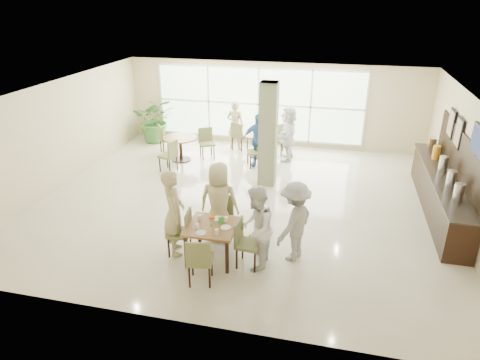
% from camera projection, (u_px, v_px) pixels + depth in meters
% --- Properties ---
extents(ground, '(10.00, 10.00, 0.00)m').
position_uv_depth(ground, '(243.00, 200.00, 10.89)').
color(ground, beige).
rests_on(ground, ground).
extents(room_shell, '(10.00, 10.00, 10.00)m').
position_uv_depth(room_shell, '(243.00, 136.00, 10.20)').
color(room_shell, white).
rests_on(room_shell, ground).
extents(window_bank, '(7.00, 0.04, 7.00)m').
position_uv_depth(window_bank, '(258.00, 104.00, 14.40)').
color(window_bank, silver).
rests_on(window_bank, ground).
extents(column, '(0.45, 0.45, 2.80)m').
position_uv_depth(column, '(268.00, 135.00, 11.31)').
color(column, '#76825A').
rests_on(column, ground).
extents(main_table, '(0.96, 0.96, 0.75)m').
position_uv_depth(main_table, '(212.00, 230.00, 8.26)').
color(main_table, brown).
rests_on(main_table, ground).
extents(round_table_left, '(1.06, 1.06, 0.75)m').
position_uv_depth(round_table_left, '(180.00, 143.00, 13.29)').
color(round_table_left, brown).
rests_on(round_table_left, ground).
extents(round_table_right, '(1.07, 1.07, 0.75)m').
position_uv_depth(round_table_right, '(259.00, 139.00, 13.62)').
color(round_table_right, brown).
rests_on(round_table_right, ground).
extents(chairs_main_table, '(1.94, 2.06, 0.95)m').
position_uv_depth(chairs_main_table, '(212.00, 238.00, 8.33)').
color(chairs_main_table, olive).
rests_on(chairs_main_table, ground).
extents(chairs_table_left, '(2.03, 2.04, 0.95)m').
position_uv_depth(chairs_table_left, '(181.00, 146.00, 13.31)').
color(chairs_table_left, olive).
rests_on(chairs_table_left, ground).
extents(chairs_table_right, '(2.04, 1.99, 0.95)m').
position_uv_depth(chairs_table_right, '(259.00, 142.00, 13.63)').
color(chairs_table_right, olive).
rests_on(chairs_table_right, ground).
extents(tabletop_clutter, '(0.73, 0.79, 0.21)m').
position_uv_depth(tabletop_clutter, '(212.00, 223.00, 8.18)').
color(tabletop_clutter, white).
rests_on(tabletop_clutter, main_table).
extents(buffet_counter, '(0.64, 4.70, 1.95)m').
position_uv_depth(buffet_counter, '(441.00, 190.00, 10.13)').
color(buffet_counter, black).
rests_on(buffet_counter, ground).
extents(wall_tv, '(0.06, 1.00, 0.58)m').
position_uv_depth(wall_tv, '(480.00, 142.00, 8.45)').
color(wall_tv, black).
rests_on(wall_tv, ground).
extents(framed_art_a, '(0.05, 0.55, 0.70)m').
position_uv_depth(framed_art_a, '(459.00, 133.00, 10.00)').
color(framed_art_a, black).
rests_on(framed_art_a, ground).
extents(framed_art_b, '(0.05, 0.55, 0.70)m').
position_uv_depth(framed_art_b, '(451.00, 123.00, 10.71)').
color(framed_art_b, black).
rests_on(framed_art_b, ground).
extents(potted_plant, '(1.79, 1.79, 1.57)m').
position_uv_depth(potted_plant, '(155.00, 120.00, 14.89)').
color(potted_plant, '#356B2A').
rests_on(potted_plant, ground).
extents(teen_left, '(0.66, 0.77, 1.78)m').
position_uv_depth(teen_left, '(174.00, 213.00, 8.40)').
color(teen_left, tan).
rests_on(teen_left, ground).
extents(teen_far, '(0.84, 0.47, 1.72)m').
position_uv_depth(teen_far, '(219.00, 202.00, 8.91)').
color(teen_far, tan).
rests_on(teen_far, ground).
extents(teen_right, '(0.63, 0.81, 1.67)m').
position_uv_depth(teen_right, '(256.00, 228.00, 7.96)').
color(teen_right, white).
rests_on(teen_right, ground).
extents(teen_standing, '(0.98, 1.21, 1.63)m').
position_uv_depth(teen_standing, '(295.00, 221.00, 8.22)').
color(teen_standing, '#9B9C9E').
rests_on(teen_standing, ground).
extents(adult_a, '(1.00, 0.64, 1.62)m').
position_uv_depth(adult_a, '(258.00, 140.00, 12.75)').
color(adult_a, teal).
rests_on(adult_a, ground).
extents(adult_b, '(0.74, 1.60, 1.70)m').
position_uv_depth(adult_b, '(288.00, 134.00, 13.22)').
color(adult_b, white).
rests_on(adult_b, ground).
extents(adult_standing, '(0.62, 0.43, 1.63)m').
position_uv_depth(adult_standing, '(235.00, 125.00, 14.17)').
color(adult_standing, tan).
rests_on(adult_standing, ground).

